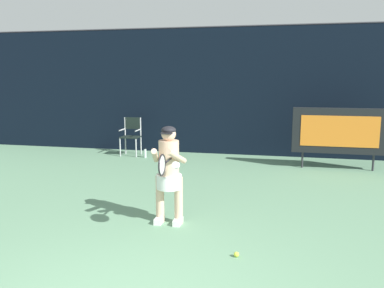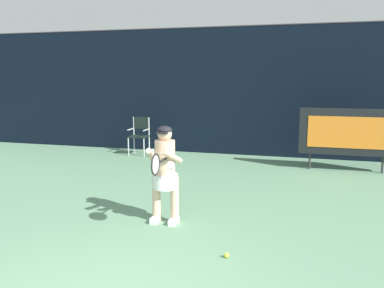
{
  "view_description": "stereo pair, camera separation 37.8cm",
  "coord_description": "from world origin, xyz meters",
  "px_view_note": "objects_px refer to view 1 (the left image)",
  "views": [
    {
      "loc": [
        1.43,
        -3.06,
        2.26
      ],
      "look_at": [
        -0.14,
        3.91,
        1.05
      ],
      "focal_mm": 37.57,
      "sensor_mm": 36.0,
      "label": 1
    },
    {
      "loc": [
        1.79,
        -2.97,
        2.26
      ],
      "look_at": [
        -0.14,
        3.91,
        1.05
      ],
      "focal_mm": 37.57,
      "sensor_mm": 36.0,
      "label": 2
    }
  ],
  "objects_px": {
    "tennis_racket": "(162,165)",
    "tennis_ball_loose": "(236,254)",
    "scoreboard": "(339,131)",
    "tennis_player": "(169,170)",
    "umpire_chair": "(131,134)",
    "water_bottle": "(145,153)"
  },
  "relations": [
    {
      "from": "tennis_racket",
      "to": "tennis_ball_loose",
      "type": "distance_m",
      "value": 1.55
    },
    {
      "from": "scoreboard",
      "to": "tennis_player",
      "type": "height_order",
      "value": "tennis_player"
    },
    {
      "from": "tennis_racket",
      "to": "umpire_chair",
      "type": "bearing_deg",
      "value": 125.95
    },
    {
      "from": "scoreboard",
      "to": "tennis_player",
      "type": "xyz_separation_m",
      "value": [
        -3.02,
        -4.42,
        -0.11
      ]
    },
    {
      "from": "tennis_ball_loose",
      "to": "water_bottle",
      "type": "bearing_deg",
      "value": 119.31
    },
    {
      "from": "scoreboard",
      "to": "umpire_chair",
      "type": "relative_size",
      "value": 2.04
    },
    {
      "from": "umpire_chair",
      "to": "tennis_racket",
      "type": "height_order",
      "value": "tennis_racket"
    },
    {
      "from": "water_bottle",
      "to": "tennis_player",
      "type": "relative_size",
      "value": 0.17
    },
    {
      "from": "tennis_player",
      "to": "tennis_ball_loose",
      "type": "distance_m",
      "value": 1.71
    },
    {
      "from": "water_bottle",
      "to": "tennis_racket",
      "type": "height_order",
      "value": "tennis_racket"
    },
    {
      "from": "tennis_player",
      "to": "tennis_ball_loose",
      "type": "xyz_separation_m",
      "value": [
        1.16,
        -0.97,
        -0.8
      ]
    },
    {
      "from": "umpire_chair",
      "to": "tennis_player",
      "type": "xyz_separation_m",
      "value": [
        2.56,
        -5.01,
        0.22
      ]
    },
    {
      "from": "tennis_player",
      "to": "umpire_chair",
      "type": "bearing_deg",
      "value": 117.02
    },
    {
      "from": "umpire_chair",
      "to": "tennis_ball_loose",
      "type": "distance_m",
      "value": 7.07
    },
    {
      "from": "umpire_chair",
      "to": "tennis_racket",
      "type": "xyz_separation_m",
      "value": [
        2.63,
        -5.57,
        0.43
      ]
    },
    {
      "from": "scoreboard",
      "to": "water_bottle",
      "type": "xyz_separation_m",
      "value": [
        -5.07,
        0.32,
        -0.82
      ]
    },
    {
      "from": "scoreboard",
      "to": "tennis_player",
      "type": "bearing_deg",
      "value": -124.34
    },
    {
      "from": "water_bottle",
      "to": "umpire_chair",
      "type": "bearing_deg",
      "value": 151.61
    },
    {
      "from": "scoreboard",
      "to": "tennis_racket",
      "type": "height_order",
      "value": "scoreboard"
    },
    {
      "from": "scoreboard",
      "to": "tennis_racket",
      "type": "relative_size",
      "value": 3.65
    },
    {
      "from": "water_bottle",
      "to": "tennis_ball_loose",
      "type": "relative_size",
      "value": 3.9
    },
    {
      "from": "scoreboard",
      "to": "tennis_racket",
      "type": "distance_m",
      "value": 5.79
    }
  ]
}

